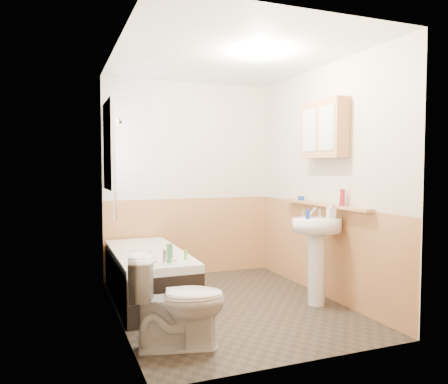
{
  "coord_description": "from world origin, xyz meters",
  "views": [
    {
      "loc": [
        -1.63,
        -4.05,
        1.41
      ],
      "look_at": [
        0.0,
        0.15,
        1.15
      ],
      "focal_mm": 35.0,
      "sensor_mm": 36.0,
      "label": 1
    }
  ],
  "objects": [
    {
      "name": "floor",
      "position": [
        0.0,
        0.0,
        0.0
      ],
      "size": [
        2.8,
        2.8,
        0.0
      ],
      "primitive_type": "plane",
      "color": "black",
      "rests_on": "ground"
    },
    {
      "name": "ceiling",
      "position": [
        0.0,
        0.0,
        2.5
      ],
      "size": [
        2.8,
        2.8,
        0.0
      ],
      "primitive_type": "plane",
      "rotation": [
        3.14,
        0.0,
        0.0
      ],
      "color": "white",
      "rests_on": "ground"
    },
    {
      "name": "wall_back",
      "position": [
        0.0,
        1.41,
        1.25
      ],
      "size": [
        2.2,
        0.02,
        2.5
      ],
      "primitive_type": "cube",
      "color": "beige",
      "rests_on": "ground"
    },
    {
      "name": "wall_front",
      "position": [
        0.0,
        -1.41,
        1.25
      ],
      "size": [
        2.2,
        0.02,
        2.5
      ],
      "primitive_type": "cube",
      "color": "beige",
      "rests_on": "ground"
    },
    {
      "name": "wall_left",
      "position": [
        -1.11,
        0.0,
        1.25
      ],
      "size": [
        0.02,
        2.8,
        2.5
      ],
      "primitive_type": "cube",
      "color": "beige",
      "rests_on": "ground"
    },
    {
      "name": "wall_right",
      "position": [
        1.11,
        0.0,
        1.25
      ],
      "size": [
        0.02,
        2.8,
        2.5
      ],
      "primitive_type": "cube",
      "color": "beige",
      "rests_on": "ground"
    },
    {
      "name": "wainscot_right",
      "position": [
        1.09,
        0.0,
        0.5
      ],
      "size": [
        0.01,
        2.8,
        1.0
      ],
      "primitive_type": "cube",
      "color": "tan",
      "rests_on": "wall_right"
    },
    {
      "name": "wainscot_front",
      "position": [
        0.0,
        -1.39,
        0.5
      ],
      "size": [
        2.2,
        0.01,
        1.0
      ],
      "primitive_type": "cube",
      "color": "tan",
      "rests_on": "wall_front"
    },
    {
      "name": "wainscot_back",
      "position": [
        0.0,
        1.39,
        0.5
      ],
      "size": [
        2.2,
        0.01,
        1.0
      ],
      "primitive_type": "cube",
      "color": "tan",
      "rests_on": "wall_back"
    },
    {
      "name": "tile_cladding_left",
      "position": [
        -1.09,
        0.0,
        1.25
      ],
      "size": [
        0.01,
        2.8,
        2.5
      ],
      "primitive_type": "cube",
      "color": "white",
      "rests_on": "wall_left"
    },
    {
      "name": "tile_return_back",
      "position": [
        -0.73,
        1.39,
        1.75
      ],
      "size": [
        0.75,
        0.01,
        1.5
      ],
      "primitive_type": "cube",
      "color": "white",
      "rests_on": "wall_back"
    },
    {
      "name": "window",
      "position": [
        -1.06,
        0.95,
        1.65
      ],
      "size": [
        0.03,
        0.79,
        0.99
      ],
      "color": "white",
      "rests_on": "wall_left"
    },
    {
      "name": "bathtub",
      "position": [
        -0.73,
        0.5,
        0.27
      ],
      "size": [
        0.7,
        1.68,
        0.66
      ],
      "color": "black",
      "rests_on": "floor"
    },
    {
      "name": "shower_riser",
      "position": [
        -1.04,
        0.59,
        1.58
      ],
      "size": [
        0.11,
        0.08,
        1.26
      ],
      "color": "silver",
      "rests_on": "wall_left"
    },
    {
      "name": "toilet",
      "position": [
        -0.76,
        -0.82,
        0.37
      ],
      "size": [
        0.82,
        0.58,
        0.73
      ],
      "primitive_type": "imported",
      "rotation": [
        0.0,
        0.0,
        1.34
      ],
      "color": "white",
      "rests_on": "floor"
    },
    {
      "name": "sink",
      "position": [
        0.84,
        -0.3,
        0.64
      ],
      "size": [
        0.52,
        0.42,
        1.0
      ],
      "rotation": [
        0.0,
        0.0,
        0.04
      ],
      "color": "white",
      "rests_on": "floor"
    },
    {
      "name": "pine_shelf",
      "position": [
        1.04,
        -0.11,
        1.01
      ],
      "size": [
        0.1,
        1.49,
        0.03
      ],
      "primitive_type": "cube",
      "color": "tan",
      "rests_on": "wall_right"
    },
    {
      "name": "medicine_cabinet",
      "position": [
        1.01,
        -0.14,
        1.8
      ],
      "size": [
        0.17,
        0.67,
        0.6
      ],
      "color": "tan",
      "rests_on": "wall_right"
    },
    {
      "name": "foam_can",
      "position": [
        1.04,
        -0.44,
        1.1
      ],
      "size": [
        0.06,
        0.06,
        0.16
      ],
      "primitive_type": "cylinder",
      "rotation": [
        0.0,
        0.0,
        -0.16
      ],
      "color": "maroon",
      "rests_on": "pine_shelf"
    },
    {
      "name": "green_bottle",
      "position": [
        1.04,
        -0.41,
        1.12
      ],
      "size": [
        0.04,
        0.04,
        0.2
      ],
      "primitive_type": "cone",
      "rotation": [
        0.0,
        0.0,
        0.04
      ],
      "color": "purple",
      "rests_on": "pine_shelf"
    },
    {
      "name": "black_jar",
      "position": [
        1.04,
        0.35,
        1.05
      ],
      "size": [
        0.08,
        0.08,
        0.05
      ],
      "primitive_type": "cylinder",
      "rotation": [
        0.0,
        0.0,
        -0.22
      ],
      "color": "#19339E",
      "rests_on": "pine_shelf"
    },
    {
      "name": "soap_bottle",
      "position": [
        0.96,
        -0.36,
        0.93
      ],
      "size": [
        0.11,
        0.18,
        0.08
      ],
      "primitive_type": "imported",
      "rotation": [
        0.0,
        0.0,
        -0.2
      ],
      "color": "silver",
      "rests_on": "sink"
    },
    {
      "name": "clear_bottle",
      "position": [
        0.7,
        -0.35,
        0.94
      ],
      "size": [
        0.04,
        0.04,
        0.1
      ],
      "primitive_type": "cylinder",
      "rotation": [
        0.0,
        0.0,
        0.1
      ],
      "color": "#19339E",
      "rests_on": "sink"
    },
    {
      "name": "blue_gel",
      "position": [
        -0.66,
        -0.15,
        0.61
      ],
      "size": [
        0.05,
        0.04,
        0.18
      ],
      "primitive_type": "cube",
      "rotation": [
        0.0,
        0.0,
        0.12
      ],
      "color": "#388447",
      "rests_on": "bathtub"
    },
    {
      "name": "cream_jar",
      "position": [
        -0.91,
        -0.16,
        0.55
      ],
      "size": [
        0.08,
        0.08,
        0.05
      ],
      "primitive_type": "cylinder",
      "rotation": [
        0.0,
        0.0,
        -0.04
      ],
      "color": "maroon",
      "rests_on": "bathtub"
    },
    {
      "name": "orange_bottle",
      "position": [
        -0.48,
        -0.06,
        0.57
      ],
      "size": [
        0.04,
        0.04,
        0.1
      ],
      "primitive_type": "cylinder",
      "rotation": [
        0.0,
        0.0,
        0.35
      ],
      "color": "#59C647",
      "rests_on": "bathtub"
    }
  ]
}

